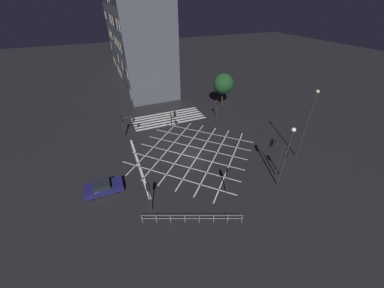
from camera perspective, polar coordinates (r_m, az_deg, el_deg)
name	(u,v)px	position (r m, az deg, el deg)	size (l,w,h in m)	color
ground_plane	(192,152)	(30.37, 0.00, -2.04)	(200.00, 200.00, 0.00)	black
road_markings	(175,131)	(35.13, -4.55, 3.38)	(19.02, 23.12, 0.01)	silver
office_building	(136,40)	(60.04, -14.83, 25.29)	(10.06, 35.63, 19.15)	#4C515B
traffic_light_nw_cross	(275,150)	(27.28, 21.26, -1.53)	(0.36, 2.14, 4.21)	#2D2D30
traffic_light_nw_main	(285,158)	(26.98, 23.48, -3.43)	(0.39, 0.36, 3.84)	#2D2D30
traffic_light_median_south	(173,114)	(34.26, -5.07, 7.94)	(0.36, 2.55, 3.87)	#2D2D30
traffic_light_median_north	(227,175)	(23.26, 9.44, -8.24)	(0.36, 0.39, 3.42)	#2D2D30
traffic_light_se_cross	(122,122)	(34.36, -18.17, 5.65)	(0.36, 0.39, 3.46)	#2D2D30
traffic_light_ne_cross	(149,192)	(21.27, -11.50, -12.36)	(0.36, 0.39, 3.87)	#2D2D30
traffic_light_se_main	(129,122)	(34.12, -16.38, 5.71)	(1.96, 0.36, 3.36)	#2D2D30
traffic_light_sw_main	(217,105)	(38.40, 6.58, 10.38)	(0.39, 0.36, 3.57)	#2D2D30
street_lamp_east	(309,117)	(30.12, 28.70, 6.28)	(0.42, 0.42, 9.41)	#2D2D30
street_lamp_west	(288,148)	(24.22, 24.22, -0.97)	(0.47, 0.47, 7.62)	#2D2D30
street_tree_near	(223,84)	(43.45, 8.34, 15.60)	(3.93, 3.93, 6.27)	#38281C
waiting_car	(103,187)	(26.17, -22.55, -10.58)	(4.16, 1.88, 1.38)	#191951
pedestrian_railing	(192,218)	(21.59, 0.00, -19.12)	(8.91, 3.74, 1.05)	#B7B7BC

